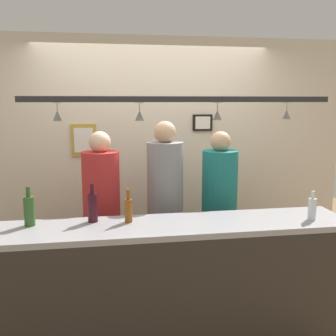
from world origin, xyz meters
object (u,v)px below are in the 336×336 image
at_px(person_right_teal_shirt, 219,199).
at_px(picture_frame_caricature, 84,140).
at_px(person_middle_grey_shirt, 165,194).
at_px(bottle_beer_amber_tall, 128,209).
at_px(picture_frame_upper_small, 203,123).
at_px(bottle_champagne_green, 29,210).
at_px(bottle_wine_dark_red, 93,207).
at_px(person_left_red_shirt, 102,203).
at_px(bottle_soda_clear, 312,208).

distance_m(person_right_teal_shirt, picture_frame_caricature, 1.56).
bearing_deg(person_middle_grey_shirt, bottle_beer_amber_tall, -121.39).
bearing_deg(picture_frame_upper_small, bottle_champagne_green, -142.17).
bearing_deg(bottle_champagne_green, person_right_teal_shirt, 19.79).
height_order(person_middle_grey_shirt, bottle_wine_dark_red, person_middle_grey_shirt).
relative_size(bottle_beer_amber_tall, picture_frame_caricature, 0.76).
distance_m(person_right_teal_shirt, bottle_beer_amber_tall, 1.12).
bearing_deg(bottle_wine_dark_red, person_right_teal_shirt, 25.81).
distance_m(person_left_red_shirt, person_middle_grey_shirt, 0.59).
height_order(person_left_red_shirt, bottle_wine_dark_red, person_left_red_shirt).
xyz_separation_m(person_middle_grey_shirt, bottle_wine_dark_red, (-0.66, -0.57, 0.06)).
xyz_separation_m(bottle_wine_dark_red, picture_frame_upper_small, (1.19, 1.26, 0.57)).
xyz_separation_m(person_left_red_shirt, bottle_soda_clear, (1.63, -0.80, 0.09)).
height_order(bottle_soda_clear, picture_frame_caricature, picture_frame_caricature).
relative_size(person_left_red_shirt, person_right_teal_shirt, 1.01).
distance_m(person_left_red_shirt, person_right_teal_shirt, 1.12).
xyz_separation_m(bottle_wine_dark_red, bottle_soda_clear, (1.70, -0.23, -0.03)).
bearing_deg(person_left_red_shirt, person_right_teal_shirt, -0.00).
bearing_deg(picture_frame_caricature, bottle_wine_dark_red, -85.00).
bearing_deg(bottle_wine_dark_red, bottle_beer_amber_tall, -11.70).
xyz_separation_m(person_right_teal_shirt, bottle_beer_amber_tall, (-0.92, -0.63, 0.11)).
relative_size(bottle_wine_dark_red, picture_frame_upper_small, 1.36).
xyz_separation_m(bottle_soda_clear, picture_frame_upper_small, (-0.51, 1.49, 0.59)).
bearing_deg(picture_frame_caricature, bottle_soda_clear, -39.51).
xyz_separation_m(bottle_beer_amber_tall, bottle_soda_clear, (1.42, -0.17, -0.01)).
xyz_separation_m(bottle_champagne_green, picture_frame_upper_small, (1.65, 1.28, 0.57)).
distance_m(person_right_teal_shirt, picture_frame_upper_small, 0.98).
distance_m(person_left_red_shirt, bottle_beer_amber_tall, 0.67).
bearing_deg(picture_frame_upper_small, person_right_teal_shirt, -89.92).
bearing_deg(bottle_champagne_green, bottle_soda_clear, -5.50).
bearing_deg(bottle_beer_amber_tall, bottle_champagne_green, 177.22).
relative_size(bottle_soda_clear, picture_frame_upper_small, 1.05).
height_order(bottle_wine_dark_red, bottle_champagne_green, same).
bearing_deg(bottle_soda_clear, bottle_wine_dark_red, 172.32).
height_order(person_right_teal_shirt, picture_frame_upper_small, picture_frame_upper_small).
distance_m(bottle_soda_clear, picture_frame_caricature, 2.38).
xyz_separation_m(person_left_red_shirt, picture_frame_upper_small, (1.12, 0.69, 0.68)).
bearing_deg(person_middle_grey_shirt, bottle_wine_dark_red, -138.82).
relative_size(person_left_red_shirt, person_middle_grey_shirt, 0.95).
distance_m(person_middle_grey_shirt, bottle_soda_clear, 1.31).
relative_size(bottle_champagne_green, picture_frame_caricature, 0.88).
bearing_deg(person_middle_grey_shirt, person_right_teal_shirt, 0.00).
xyz_separation_m(bottle_champagne_green, picture_frame_caricature, (0.35, 1.28, 0.39)).
height_order(person_right_teal_shirt, bottle_beer_amber_tall, person_right_teal_shirt).
xyz_separation_m(bottle_soda_clear, picture_frame_caricature, (-1.81, 1.49, 0.42)).
bearing_deg(bottle_soda_clear, bottle_champagne_green, 174.50).
bearing_deg(bottle_champagne_green, bottle_beer_amber_tall, -2.78).
xyz_separation_m(person_middle_grey_shirt, bottle_soda_clear, (1.04, -0.80, 0.04)).
xyz_separation_m(person_right_teal_shirt, bottle_wine_dark_red, (-1.19, -0.57, 0.13)).
height_order(bottle_champagne_green, picture_frame_upper_small, picture_frame_upper_small).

